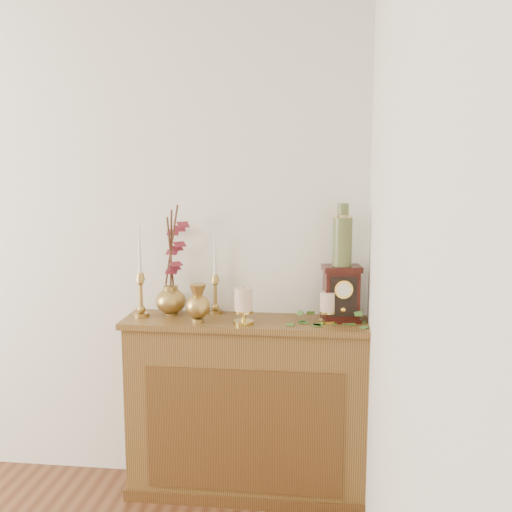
# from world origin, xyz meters

# --- Properties ---
(console_shelf) EXTENTS (1.24, 0.34, 0.93)m
(console_shelf) POSITION_xyz_m (1.40, 2.10, 0.44)
(console_shelf) COLOR brown
(console_shelf) RESTS_ON ground
(candlestick_left) EXTENTS (0.08, 0.08, 0.47)m
(candlestick_left) POSITION_xyz_m (0.86, 2.09, 1.08)
(candlestick_left) COLOR #A28741
(candlestick_left) RESTS_ON console_shelf
(candlestick_center) EXTENTS (0.07, 0.07, 0.42)m
(candlestick_center) POSITION_xyz_m (1.22, 2.20, 1.07)
(candlestick_center) COLOR #A28741
(candlestick_center) RESTS_ON console_shelf
(bud_vase) EXTENTS (0.12, 0.12, 0.19)m
(bud_vase) POSITION_xyz_m (1.17, 2.01, 1.02)
(bud_vase) COLOR #A28741
(bud_vase) RESTS_ON console_shelf
(ginger_jar) EXTENTS (0.23, 0.25, 0.57)m
(ginger_jar) POSITION_xyz_m (1.02, 2.18, 1.19)
(ginger_jar) COLOR #A28741
(ginger_jar) RESTS_ON console_shelf
(pillar_candle_left) EXTENTS (0.10, 0.10, 0.19)m
(pillar_candle_left) POSITION_xyz_m (1.40, 2.01, 1.03)
(pillar_candle_left) COLOR gold
(pillar_candle_left) RESTS_ON console_shelf
(pillar_candle_right) EXTENTS (0.09, 0.09, 0.17)m
(pillar_candle_right) POSITION_xyz_m (1.80, 2.08, 1.02)
(pillar_candle_right) COLOR gold
(pillar_candle_right) RESTS_ON console_shelf
(ivy_garland) EXTENTS (0.38, 0.18, 0.07)m
(ivy_garland) POSITION_xyz_m (1.81, 2.06, 0.94)
(ivy_garland) COLOR #3F6C29
(ivy_garland) RESTS_ON console_shelf
(mantel_clock) EXTENTS (0.20, 0.16, 0.28)m
(mantel_clock) POSITION_xyz_m (1.87, 2.13, 1.07)
(mantel_clock) COLOR black
(mantel_clock) RESTS_ON console_shelf
(ceramic_vase) EXTENTS (0.09, 0.09, 0.30)m
(ceramic_vase) POSITION_xyz_m (1.87, 2.13, 1.34)
(ceramic_vase) COLOR #1C382A
(ceramic_vase) RESTS_ON mantel_clock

